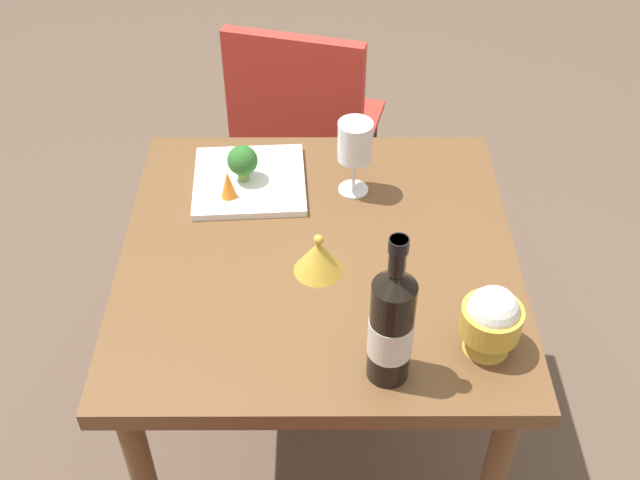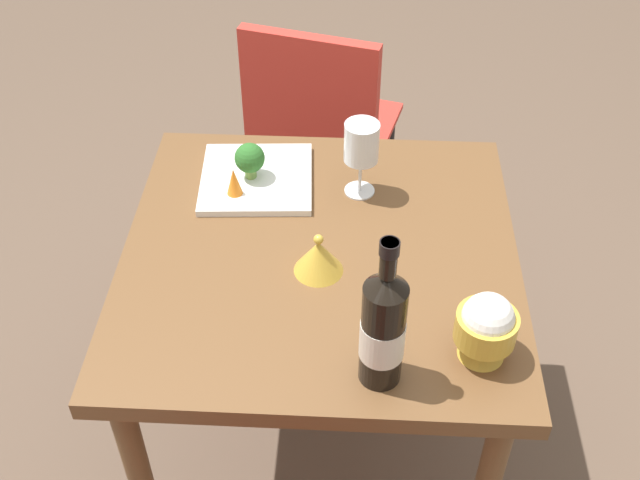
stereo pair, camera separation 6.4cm
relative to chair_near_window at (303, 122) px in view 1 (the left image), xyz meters
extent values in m
plane|color=brown|center=(-0.81, -0.05, -0.53)|extent=(8.00, 8.00, 0.00)
cube|color=brown|center=(-0.81, -0.05, 0.20)|extent=(0.82, 0.82, 0.04)
cylinder|color=brown|center=(-0.46, -0.40, -0.17)|extent=(0.05, 0.05, 0.71)
cylinder|color=brown|center=(-0.46, 0.30, -0.17)|extent=(0.05, 0.05, 0.71)
cube|color=red|center=(0.10, -0.03, -0.09)|extent=(0.49, 0.49, 0.02)
cube|color=red|center=(-0.07, 0.02, 0.12)|extent=(0.14, 0.40, 0.40)
cylinder|color=black|center=(0.31, 0.10, -0.31)|extent=(0.03, 0.03, 0.43)
cylinder|color=black|center=(0.22, -0.23, -0.31)|extent=(0.03, 0.03, 0.43)
cylinder|color=black|center=(-0.02, 0.18, -0.31)|extent=(0.03, 0.03, 0.43)
cylinder|color=black|center=(-0.11, -0.15, -0.31)|extent=(0.03, 0.03, 0.43)
cylinder|color=black|center=(-1.12, -0.17, 0.33)|extent=(0.07, 0.08, 0.22)
cone|color=black|center=(-1.12, -0.17, 0.45)|extent=(0.07, 0.08, 0.03)
cylinder|color=black|center=(-1.12, -0.17, 0.50)|extent=(0.03, 0.03, 0.07)
cylinder|color=black|center=(-1.12, -0.17, 0.52)|extent=(0.03, 0.03, 0.02)
cylinder|color=silver|center=(-1.12, -0.17, 0.32)|extent=(0.08, 0.08, 0.08)
cylinder|color=white|center=(-0.60, -0.13, 0.22)|extent=(0.07, 0.07, 0.00)
cylinder|color=white|center=(-0.60, -0.13, 0.27)|extent=(0.01, 0.01, 0.08)
cylinder|color=white|center=(-0.60, -0.13, 0.35)|extent=(0.08, 0.08, 0.09)
cone|color=gold|center=(-1.06, -0.35, 0.24)|extent=(0.08, 0.08, 0.04)
cylinder|color=gold|center=(-1.06, -0.35, 0.29)|extent=(0.11, 0.11, 0.05)
sphere|color=white|center=(-1.06, -0.35, 0.31)|extent=(0.09, 0.09, 0.09)
cone|color=gold|center=(-0.86, -0.05, 0.26)|extent=(0.10, 0.10, 0.07)
sphere|color=gold|center=(-0.86, -0.05, 0.30)|extent=(0.02, 0.02, 0.02)
cube|color=white|center=(-0.58, 0.11, 0.23)|extent=(0.26, 0.26, 0.02)
cylinder|color=#729E4C|center=(-0.58, 0.12, 0.25)|extent=(0.03, 0.03, 0.03)
sphere|color=#2D6B28|center=(-0.58, 0.12, 0.29)|extent=(0.07, 0.07, 0.07)
cone|color=orange|center=(-0.65, 0.15, 0.27)|extent=(0.03, 0.03, 0.07)
camera|label=1|loc=(-1.98, -0.05, 1.32)|focal=43.87mm
camera|label=2|loc=(-1.98, -0.11, 1.32)|focal=43.87mm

